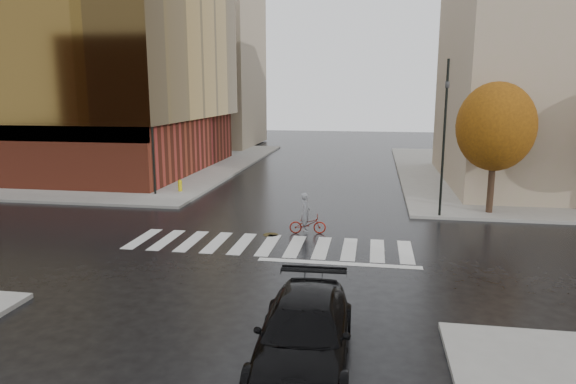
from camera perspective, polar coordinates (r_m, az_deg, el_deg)
name	(u,v)px	position (r m, az deg, el deg)	size (l,w,h in m)	color
ground	(266,249)	(20.66, -2.47, -6.32)	(120.00, 120.00, 0.00)	black
sidewalk_nw	(78,163)	(47.86, -22.27, 3.05)	(30.00, 30.00, 0.15)	gray
crosswalk	(268,245)	(21.13, -2.19, -5.90)	(12.00, 3.00, 0.01)	silver
office_glass	(36,63)	(45.54, -26.18, 12.74)	(27.00, 19.00, 16.00)	maroon
building_nw_far	(193,54)	(59.87, -10.48, 14.86)	(14.00, 12.00, 20.00)	tan
tree_ne_a	(496,127)	(27.35, 22.07, 6.72)	(3.80, 3.80, 6.50)	black
sedan	(304,334)	(12.20, 1.80, -15.44)	(2.14, 5.27, 1.53)	black
cyclist	(307,220)	(22.64, 2.11, -3.10)	(1.67, 0.79, 1.83)	maroon
traffic_light_nw	(152,131)	(31.10, -14.86, 6.59)	(0.20, 0.18, 6.69)	black
traffic_light_ne	(445,128)	(25.83, 17.01, 6.84)	(0.21, 0.23, 7.52)	black
fire_hydrant	(180,185)	(31.99, -11.91, 0.78)	(0.25, 0.25, 0.71)	#C6B30B
manhole	(271,235)	(22.57, -1.93, -4.76)	(0.67, 0.67, 0.01)	#3D3316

